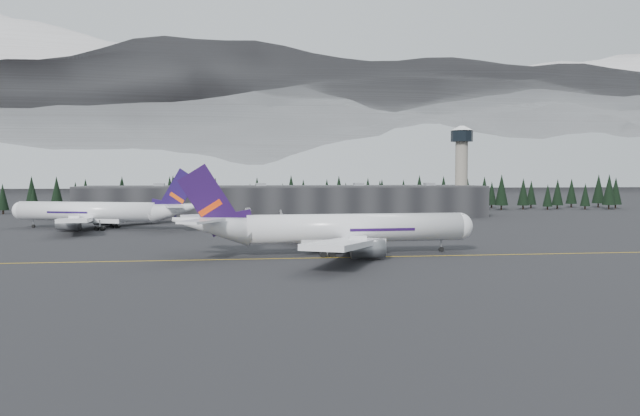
{
  "coord_description": "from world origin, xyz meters",
  "views": [
    {
      "loc": [
        -19.52,
        -126.71,
        16.76
      ],
      "look_at": [
        0.0,
        20.0,
        9.0
      ],
      "focal_mm": 35.0,
      "sensor_mm": 36.0,
      "label": 1
    }
  ],
  "objects": [
    {
      "name": "jet_main",
      "position": [
        -0.12,
        3.42,
        5.4
      ],
      "size": [
        65.16,
        60.07,
        19.15
      ],
      "rotation": [
        0.0,
        0.0,
        0.04
      ],
      "color": "silver",
      "rests_on": "ground"
    },
    {
      "name": "jet_parked",
      "position": [
        -60.89,
        74.14,
        5.34
      ],
      "size": [
        62.55,
        56.25,
        18.93
      ],
      "rotation": [
        0.0,
        0.0,
        2.81
      ],
      "color": "white",
      "rests_on": "ground"
    },
    {
      "name": "taxiline",
      "position": [
        0.0,
        -2.0,
        0.01
      ],
      "size": [
        400.0,
        0.4,
        0.02
      ],
      "primitive_type": "cube",
      "color": "gold",
      "rests_on": "ground"
    },
    {
      "name": "treeline",
      "position": [
        0.0,
        162.0,
        7.5
      ],
      "size": [
        360.0,
        20.0,
        15.0
      ],
      "primitive_type": "cube",
      "color": "black",
      "rests_on": "ground"
    },
    {
      "name": "ground",
      "position": [
        0.0,
        0.0,
        0.0
      ],
      "size": [
        1400.0,
        1400.0,
        0.0
      ],
      "primitive_type": "plane",
      "color": "black",
      "rests_on": "ground"
    },
    {
      "name": "terminal",
      "position": [
        0.0,
        125.0,
        6.3
      ],
      "size": [
        160.0,
        30.0,
        12.6
      ],
      "color": "black",
      "rests_on": "ground"
    },
    {
      "name": "control_tower",
      "position": [
        75.0,
        128.0,
        23.41
      ],
      "size": [
        10.0,
        10.0,
        37.7
      ],
      "color": "gray",
      "rests_on": "ground"
    },
    {
      "name": "gse_vehicle_b",
      "position": [
        -3.17,
        105.26,
        0.68
      ],
      "size": [
        4.0,
        1.68,
        1.35
      ],
      "primitive_type": "imported",
      "rotation": [
        0.0,
        0.0,
        -1.59
      ],
      "color": "silver",
      "rests_on": "ground"
    },
    {
      "name": "mountain_ridge",
      "position": [
        0.0,
        1000.0,
        0.0
      ],
      "size": [
        4400.0,
        900.0,
        420.0
      ],
      "primitive_type": null,
      "color": "white",
      "rests_on": "ground"
    },
    {
      "name": "gse_vehicle_a",
      "position": [
        -15.63,
        105.3,
        0.67
      ],
      "size": [
        2.68,
        5.04,
        1.35
      ],
      "primitive_type": "imported",
      "rotation": [
        0.0,
        0.0,
        -0.09
      ],
      "color": "silver",
      "rests_on": "ground"
    }
  ]
}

